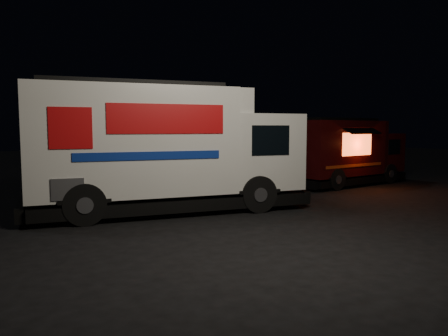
# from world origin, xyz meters

# --- Properties ---
(ground) EXTENTS (80.00, 80.00, 0.00)m
(ground) POSITION_xyz_m (0.00, 0.00, 0.00)
(ground) COLOR black
(ground) RESTS_ON ground
(white_truck) EXTENTS (8.23, 4.23, 3.56)m
(white_truck) POSITION_xyz_m (-1.63, 1.85, 1.78)
(white_truck) COLOR silver
(white_truck) RESTS_ON ground
(red_truck) EXTENTS (6.02, 2.55, 2.74)m
(red_truck) POSITION_xyz_m (7.11, 3.16, 1.37)
(red_truck) COLOR #33090A
(red_truck) RESTS_ON ground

